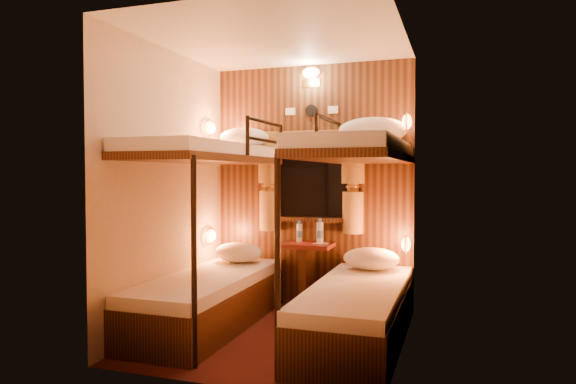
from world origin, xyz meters
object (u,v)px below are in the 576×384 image
(bottle_left, at_px, (299,233))
(bottle_right, at_px, (320,233))
(table, at_px, (306,267))
(bunk_right, at_px, (358,271))
(bunk_left, at_px, (209,262))

(bottle_left, relative_size, bottle_right, 0.89)
(table, bearing_deg, bunk_right, -50.33)
(bottle_left, bearing_deg, bunk_left, -124.02)
(bunk_right, relative_size, bottle_right, 7.88)
(bunk_right, bearing_deg, bunk_left, 180.00)
(bunk_left, relative_size, bottle_right, 7.88)
(bunk_right, height_order, table, bunk_right)
(bunk_right, height_order, bottle_left, bunk_right)
(bunk_right, xyz_separation_m, table, (-0.65, 0.78, -0.14))
(bunk_right, xyz_separation_m, bottle_right, (-0.52, 0.81, 0.20))
(bunk_left, distance_m, bunk_right, 1.30)
(bunk_left, xyz_separation_m, bottle_left, (0.56, 0.83, 0.18))
(bunk_right, xyz_separation_m, bottle_left, (-0.74, 0.83, 0.18))
(bunk_right, relative_size, table, 2.90)
(table, relative_size, bottle_right, 2.72)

